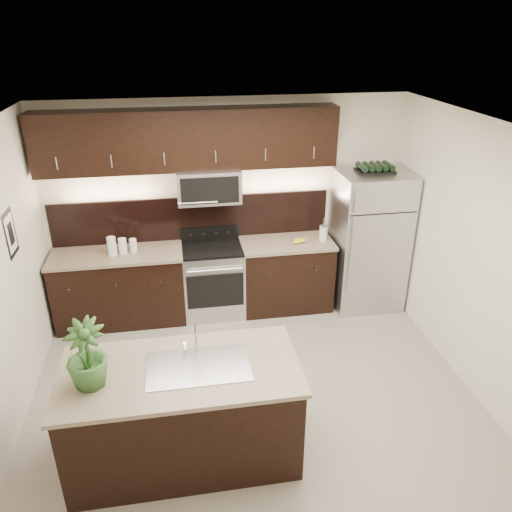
{
  "coord_description": "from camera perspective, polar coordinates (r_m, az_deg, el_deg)",
  "views": [
    {
      "loc": [
        -0.65,
        -3.99,
        3.52
      ],
      "look_at": [
        0.12,
        0.55,
        1.32
      ],
      "focal_mm": 35.0,
      "sensor_mm": 36.0,
      "label": 1
    }
  ],
  "objects": [
    {
      "name": "ground",
      "position": [
        5.35,
        -0.27,
        -15.5
      ],
      "size": [
        4.5,
        4.5,
        0.0
      ],
      "primitive_type": "plane",
      "color": "gray",
      "rests_on": "ground"
    },
    {
      "name": "room_walls",
      "position": [
        4.38,
        -1.67,
        0.98
      ],
      "size": [
        4.52,
        4.02,
        2.71
      ],
      "color": "beige",
      "rests_on": "ground"
    },
    {
      "name": "counter_run",
      "position": [
        6.44,
        -6.74,
        -2.85
      ],
      "size": [
        3.51,
        0.65,
        0.94
      ],
      "color": "black",
      "rests_on": "ground"
    },
    {
      "name": "upper_fixtures",
      "position": [
        5.99,
        -7.39,
        12.05
      ],
      "size": [
        3.49,
        0.4,
        1.66
      ],
      "color": "black",
      "rests_on": "counter_run"
    },
    {
      "name": "island",
      "position": [
        4.5,
        -8.28,
        -17.32
      ],
      "size": [
        1.96,
        0.96,
        0.94
      ],
      "color": "black",
      "rests_on": "ground"
    },
    {
      "name": "sink_faucet",
      "position": [
        4.2,
        -6.62,
        -12.22
      ],
      "size": [
        0.84,
        0.5,
        0.28
      ],
      "color": "silver",
      "rests_on": "island"
    },
    {
      "name": "refrigerator",
      "position": [
        6.65,
        12.62,
        1.81
      ],
      "size": [
        0.88,
        0.79,
        1.82
      ],
      "primitive_type": "cube",
      "color": "#B2B2B7",
      "rests_on": "ground"
    },
    {
      "name": "wine_rack",
      "position": [
        6.33,
        13.45,
        9.77
      ],
      "size": [
        0.45,
        0.28,
        0.1
      ],
      "color": "black",
      "rests_on": "refrigerator"
    },
    {
      "name": "plant",
      "position": [
        4.04,
        -18.82,
        -10.62
      ],
      "size": [
        0.39,
        0.39,
        0.56
      ],
      "primitive_type": "imported",
      "rotation": [
        0.0,
        0.0,
        -0.3
      ],
      "color": "#2A5120",
      "rests_on": "island"
    },
    {
      "name": "canisters",
      "position": [
        6.21,
        -15.27,
        1.11
      ],
      "size": [
        0.34,
        0.16,
        0.23
      ],
      "rotation": [
        0.0,
        0.0,
        0.25
      ],
      "color": "silver",
      "rests_on": "counter_run"
    },
    {
      "name": "french_press",
      "position": [
        6.4,
        7.69,
        2.68
      ],
      "size": [
        0.1,
        0.1,
        0.3
      ],
      "rotation": [
        0.0,
        0.0,
        0.29
      ],
      "color": "silver",
      "rests_on": "counter_run"
    },
    {
      "name": "bananas",
      "position": [
        6.32,
        4.5,
        1.68
      ],
      "size": [
        0.22,
        0.2,
        0.06
      ],
      "primitive_type": "ellipsoid",
      "rotation": [
        0.0,
        0.0,
        0.38
      ],
      "color": "gold",
      "rests_on": "counter_run"
    }
  ]
}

